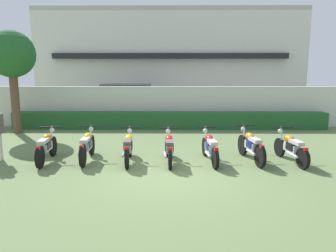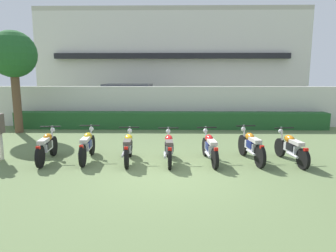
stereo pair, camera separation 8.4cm
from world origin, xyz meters
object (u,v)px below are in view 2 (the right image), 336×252
at_px(motorcycle_in_row_2, 128,147).
at_px(motorcycle_in_row_4, 210,147).
at_px(motorcycle_in_row_1, 87,145).
at_px(motorcycle_in_row_6, 291,148).
at_px(motorcycle_in_row_3, 169,147).
at_px(parked_car, 130,100).
at_px(tree_near_inspector, 13,56).
at_px(motorcycle_in_row_0, 47,146).
at_px(motorcycle_in_row_5, 251,146).

distance_m(motorcycle_in_row_2, motorcycle_in_row_4, 2.35).
bearing_deg(motorcycle_in_row_1, motorcycle_in_row_4, -95.48).
height_order(motorcycle_in_row_2, motorcycle_in_row_6, motorcycle_in_row_2).
height_order(motorcycle_in_row_2, motorcycle_in_row_3, motorcycle_in_row_2).
bearing_deg(parked_car, motorcycle_in_row_4, -64.19).
relative_size(motorcycle_in_row_1, motorcycle_in_row_4, 1.01).
distance_m(tree_near_inspector, motorcycle_in_row_4, 9.26).
height_order(motorcycle_in_row_1, motorcycle_in_row_4, motorcycle_in_row_1).
xyz_separation_m(tree_near_inspector, motorcycle_in_row_1, (4.14, -4.20, -2.77)).
bearing_deg(parked_car, motorcycle_in_row_2, -77.51).
relative_size(parked_car, motorcycle_in_row_6, 2.50).
relative_size(motorcycle_in_row_1, motorcycle_in_row_6, 1.04).
bearing_deg(motorcycle_in_row_1, motorcycle_in_row_2, -101.04).
height_order(motorcycle_in_row_0, motorcycle_in_row_3, motorcycle_in_row_0).
height_order(tree_near_inspector, motorcycle_in_row_0, tree_near_inspector).
relative_size(motorcycle_in_row_2, motorcycle_in_row_6, 0.98).
distance_m(motorcycle_in_row_3, motorcycle_in_row_6, 3.49).
xyz_separation_m(tree_near_inspector, motorcycle_in_row_6, (10.02, -4.33, -2.79)).
bearing_deg(motorcycle_in_row_3, motorcycle_in_row_2, 85.78).
relative_size(motorcycle_in_row_2, motorcycle_in_row_4, 0.95).
bearing_deg(tree_near_inspector, parked_car, 51.52).
distance_m(motorcycle_in_row_0, motorcycle_in_row_6, 7.03).
xyz_separation_m(motorcycle_in_row_0, motorcycle_in_row_1, (1.14, 0.14, 0.00)).
relative_size(parked_car, motorcycle_in_row_5, 2.39).
bearing_deg(parked_car, tree_near_inspector, -123.54).
relative_size(parked_car, motorcycle_in_row_3, 2.58).
bearing_deg(motorcycle_in_row_2, motorcycle_in_row_1, 79.02).
xyz_separation_m(motorcycle_in_row_0, motorcycle_in_row_5, (5.92, 0.15, 0.01)).
bearing_deg(motorcycle_in_row_4, motorcycle_in_row_1, 82.76).
relative_size(motorcycle_in_row_1, motorcycle_in_row_2, 1.06).
xyz_separation_m(parked_car, motorcycle_in_row_1, (0.03, -9.36, -0.48)).
bearing_deg(motorcycle_in_row_2, parked_car, 3.76).
height_order(parked_car, motorcycle_in_row_3, parked_car).
xyz_separation_m(motorcycle_in_row_5, motorcycle_in_row_6, (1.11, -0.13, -0.02)).
bearing_deg(motorcycle_in_row_5, motorcycle_in_row_2, 84.83).
height_order(tree_near_inspector, motorcycle_in_row_4, tree_near_inspector).
distance_m(motorcycle_in_row_2, motorcycle_in_row_5, 3.56).
xyz_separation_m(motorcycle_in_row_1, motorcycle_in_row_3, (2.40, -0.18, -0.01)).
bearing_deg(motorcycle_in_row_2, motorcycle_in_row_4, -92.48).
xyz_separation_m(parked_car, motorcycle_in_row_2, (1.26, -9.52, -0.49)).
bearing_deg(parked_car, motorcycle_in_row_0, -91.69).
bearing_deg(motorcycle_in_row_3, motorcycle_in_row_5, -88.36).
distance_m(parked_car, motorcycle_in_row_0, 9.58).
relative_size(tree_near_inspector, motorcycle_in_row_5, 2.20).
distance_m(parked_car, motorcycle_in_row_6, 11.20).
bearing_deg(motorcycle_in_row_4, tree_near_inspector, 55.21).
distance_m(motorcycle_in_row_1, motorcycle_in_row_6, 5.89).
bearing_deg(motorcycle_in_row_0, parked_car, -12.22).
bearing_deg(motorcycle_in_row_1, motorcycle_in_row_3, -98.23).
bearing_deg(motorcycle_in_row_6, tree_near_inspector, 58.49).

